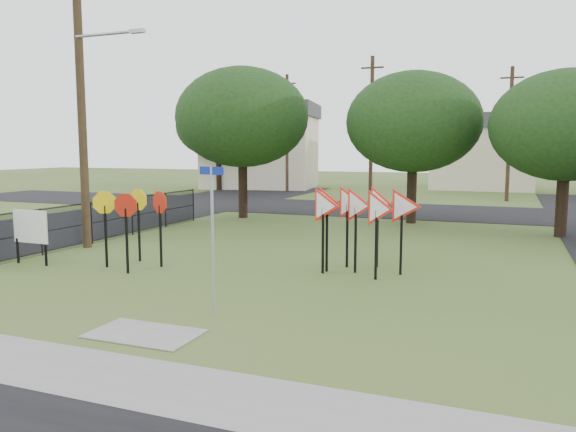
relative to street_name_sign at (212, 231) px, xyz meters
The scene contains 21 objects.
ground 2.02m from the street_name_sign, 124.22° to the left, with size 140.00×140.00×0.00m, color #3C5620.
sidewalk 3.80m from the street_name_sign, 99.95° to the right, with size 30.00×1.60×0.02m, color gray.
planting_strip 4.89m from the street_name_sign, 97.35° to the right, with size 30.00×0.80×0.02m, color #3C5620.
street_left 16.71m from the street_name_sign, 139.21° to the left, with size 8.00×50.00×0.02m, color black.
street_far 20.94m from the street_name_sign, 91.61° to the left, with size 60.00×8.00×0.02m, color black.
curb_pad 2.38m from the street_name_sign, 110.83° to the right, with size 2.00×1.20×0.02m, color gray.
street_name_sign is the anchor object (origin of this frame).
stop_sign_cluster 5.47m from the street_name_sign, 143.33° to the left, with size 2.01×1.65×2.19m.
yield_sign_cluster 5.23m from the street_name_sign, 70.66° to the left, with size 3.01×2.03×2.37m.
info_board 7.80m from the street_name_sign, 161.55° to the left, with size 1.28×0.07×1.60m.
utility_pole_main 10.10m from the street_name_sign, 145.59° to the left, with size 3.55×0.33×10.00m.
far_pole_a 25.16m from the street_name_sign, 95.94° to the left, with size 1.40×0.24×9.00m.
far_pole_b 29.48m from the street_name_sign, 79.37° to the left, with size 1.40×0.24×8.50m.
far_pole_c 32.75m from the street_name_sign, 108.93° to the left, with size 1.40×0.24×9.00m.
fence_run 10.88m from the street_name_sign, 139.02° to the left, with size 0.05×11.55×1.50m.
house_left 37.84m from the street_name_sign, 112.70° to the left, with size 10.58×8.88×7.20m.
house_mid 41.03m from the street_name_sign, 85.22° to the left, with size 8.40×8.40×6.20m.
tree_near_left 16.55m from the street_name_sign, 113.90° to the left, with size 6.40×6.40×7.27m.
tree_near_mid 16.17m from the street_name_sign, 84.90° to the left, with size 6.00×6.00×6.80m.
tree_near_right 15.92m from the street_name_sign, 61.86° to the left, with size 5.60×5.60×6.33m.
tree_far_left 35.20m from the street_name_sign, 118.25° to the left, with size 6.80×6.80×7.73m.
Camera 1 is at (6.06, -10.64, 3.36)m, focal length 35.00 mm.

